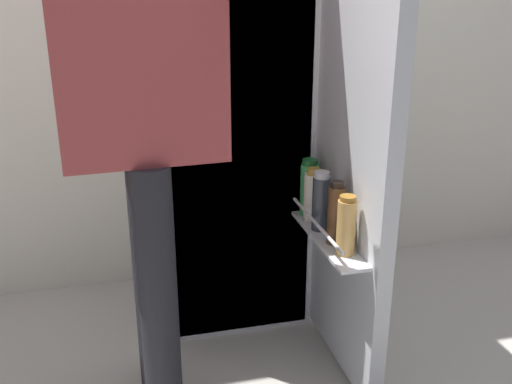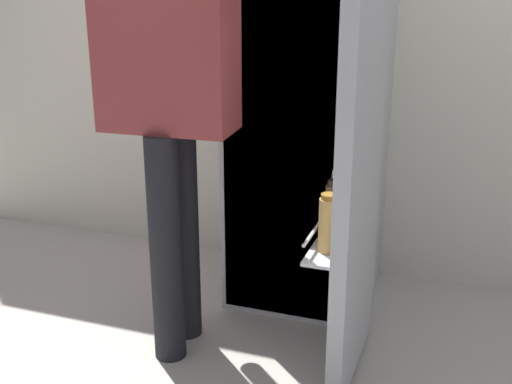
% 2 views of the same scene
% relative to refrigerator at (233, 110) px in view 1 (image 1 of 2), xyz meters
% --- Properties ---
extents(ground_plane, '(5.12, 5.12, 0.00)m').
position_rel_refrigerator_xyz_m(ground_plane, '(-0.03, -0.48, -0.88)').
color(ground_plane, '#B7B2A8').
extents(kitchen_wall, '(4.40, 0.10, 2.49)m').
position_rel_refrigerator_xyz_m(kitchen_wall, '(-0.03, 0.39, 0.36)').
color(kitchen_wall, silver).
rests_on(kitchen_wall, ground_plane).
extents(refrigerator, '(0.65, 1.14, 1.76)m').
position_rel_refrigerator_xyz_m(refrigerator, '(0.00, 0.00, 0.00)').
color(refrigerator, silver).
rests_on(refrigerator, ground_plane).
extents(person, '(0.60, 0.78, 1.74)m').
position_rel_refrigerator_xyz_m(person, '(-0.37, -0.55, 0.18)').
color(person, black).
rests_on(person, ground_plane).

